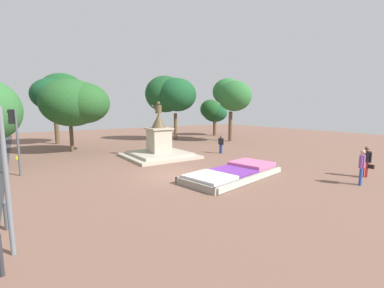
% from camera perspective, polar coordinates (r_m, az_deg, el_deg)
% --- Properties ---
extents(ground_plane, '(73.69, 73.69, 0.00)m').
position_cam_1_polar(ground_plane, '(14.87, -3.50, -6.88)').
color(ground_plane, brown).
extents(flower_planter, '(6.54, 3.77, 0.58)m').
position_cam_1_polar(flower_planter, '(14.55, 9.47, -6.36)').
color(flower_planter, '#38281C').
rests_on(flower_planter, ground_plane).
extents(statue_monument, '(5.06, 5.06, 4.34)m').
position_cam_1_polar(statue_monument, '(20.32, -7.33, -0.52)').
color(statue_monument, '#B3A894').
rests_on(statue_monument, ground_plane).
extents(traffic_light_mid_block, '(0.42, 0.31, 3.74)m').
position_cam_1_polar(traffic_light_mid_block, '(17.28, -34.74, 2.46)').
color(traffic_light_mid_block, '#4C5156').
rests_on(traffic_light_mid_block, ground_plane).
extents(pedestrian_with_handbag, '(0.27, 0.73, 1.72)m').
position_cam_1_polar(pedestrian_with_handbag, '(17.16, 34.25, -2.93)').
color(pedestrian_with_handbag, red).
rests_on(pedestrian_with_handbag, ground_plane).
extents(pedestrian_near_planter, '(0.55, 0.31, 1.78)m').
position_cam_1_polar(pedestrian_near_planter, '(15.22, 33.56, -3.84)').
color(pedestrian_near_planter, '#264CA5').
rests_on(pedestrian_near_planter, ground_plane).
extents(pedestrian_crossing_plaza, '(0.28, 0.56, 1.54)m').
position_cam_1_polar(pedestrian_crossing_plaza, '(22.02, 6.45, 0.20)').
color(pedestrian_crossing_plaza, '#264CA5').
rests_on(pedestrian_crossing_plaza, ground_plane).
extents(kerb_bollard_south, '(0.11, 0.11, 1.03)m').
position_cam_1_polar(kerb_bollard_south, '(7.59, -36.85, -18.99)').
color(kerb_bollard_south, '#2D2D33').
rests_on(kerb_bollard_south, ground_plane).
extents(kerb_bollard_mid_a, '(0.16, 0.16, 0.94)m').
position_cam_1_polar(kerb_bollard_mid_a, '(10.12, -35.95, -12.55)').
color(kerb_bollard_mid_a, '#4C5156').
rests_on(kerb_bollard_mid_a, ground_plane).
extents(park_tree_far_left, '(3.88, 5.24, 7.38)m').
position_cam_1_polar(park_tree_far_left, '(30.67, 8.74, 10.85)').
color(park_tree_far_left, brown).
rests_on(park_tree_far_left, ground_plane).
extents(park_tree_behind_statue, '(5.84, 5.64, 7.71)m').
position_cam_1_polar(park_tree_behind_statue, '(31.29, -4.36, 10.88)').
color(park_tree_behind_statue, brown).
rests_on(park_tree_behind_statue, ground_plane).
extents(park_tree_street_side, '(5.38, 4.97, 7.54)m').
position_cam_1_polar(park_tree_street_side, '(31.03, -27.59, 9.93)').
color(park_tree_street_side, brown).
rests_on(park_tree_street_side, ground_plane).
extents(park_tree_mid_canopy, '(4.14, 3.63, 5.09)m').
position_cam_1_polar(park_tree_mid_canopy, '(37.33, 4.72, 7.21)').
color(park_tree_mid_canopy, brown).
rests_on(park_tree_mid_canopy, ground_plane).
extents(park_tree_distant, '(5.56, 5.17, 6.28)m').
position_cam_1_polar(park_tree_distant, '(24.13, -24.29, 8.33)').
color(park_tree_distant, brown).
rests_on(park_tree_distant, ground_plane).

